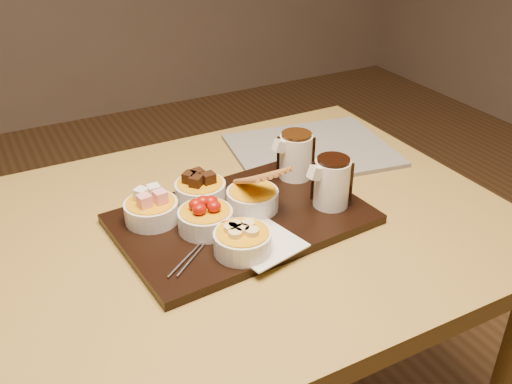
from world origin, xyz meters
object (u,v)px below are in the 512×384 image
serving_board (242,219)px  newspaper (312,150)px  dining_table (200,274)px  pitcher_dark_chocolate (332,183)px  pitcher_milk_chocolate (296,156)px  bowl_strawberries (206,220)px

serving_board → newspaper: 0.35m
dining_table → newspaper: 0.43m
pitcher_dark_chocolate → newspaper: (0.12, 0.24, -0.06)m
dining_table → pitcher_dark_chocolate: pitcher_dark_chocolate is taller
pitcher_dark_chocolate → pitcher_milk_chocolate: same height
dining_table → pitcher_milk_chocolate: pitcher_milk_chocolate is taller
dining_table → newspaper: newspaper is taller
dining_table → serving_board: 0.14m
dining_table → pitcher_milk_chocolate: (0.26, 0.07, 0.16)m
serving_board → pitcher_dark_chocolate: (0.17, -0.05, 0.06)m
pitcher_dark_chocolate → newspaper: 0.28m
dining_table → pitcher_milk_chocolate: bearing=15.3°
dining_table → newspaper: bearing=26.2°
bowl_strawberries → pitcher_milk_chocolate: (0.25, 0.10, 0.03)m
dining_table → serving_board: serving_board is taller
dining_table → bowl_strawberries: 0.14m
dining_table → pitcher_milk_chocolate: 0.31m
serving_board → newspaper: (0.28, 0.20, -0.00)m
bowl_strawberries → newspaper: (0.36, 0.21, -0.03)m
pitcher_milk_chocolate → newspaper: 0.17m
dining_table → newspaper: (0.37, 0.18, 0.10)m
pitcher_dark_chocolate → pitcher_milk_chocolate: (-0.00, 0.13, 0.00)m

